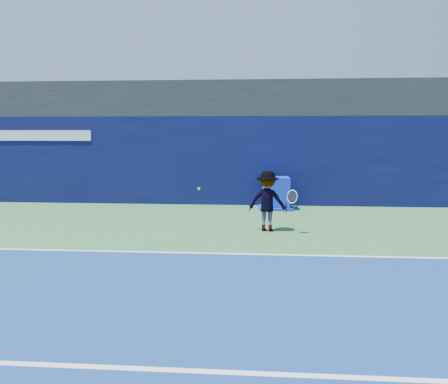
# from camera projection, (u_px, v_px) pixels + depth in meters

# --- Properties ---
(ground) EXTENTS (80.00, 80.00, 0.00)m
(ground) POSITION_uv_depth(u_px,v_px,m) (174.00, 304.00, 7.06)
(ground) COLOR #316D3A
(ground) RESTS_ON ground
(baseline) EXTENTS (24.00, 0.10, 0.01)m
(baseline) POSITION_uv_depth(u_px,v_px,m) (202.00, 253.00, 10.03)
(baseline) COLOR white
(baseline) RESTS_ON ground
(service_line) EXTENTS (24.00, 0.10, 0.01)m
(service_line) POSITION_uv_depth(u_px,v_px,m) (137.00, 369.00, 5.08)
(service_line) COLOR white
(service_line) RESTS_ON ground
(stadium_band) EXTENTS (36.00, 3.00, 1.20)m
(stadium_band) POSITION_uv_depth(u_px,v_px,m) (232.00, 101.00, 18.03)
(stadium_band) COLOR #222127
(stadium_band) RESTS_ON back_wall_assembly
(back_wall_assembly) EXTENTS (36.00, 1.03, 3.00)m
(back_wall_assembly) POSITION_uv_depth(u_px,v_px,m) (230.00, 160.00, 17.28)
(back_wall_assembly) COLOR #0A0D3A
(back_wall_assembly) RESTS_ON ground
(equipment_cart) EXTENTS (1.12, 1.12, 1.02)m
(equipment_cart) POSITION_uv_depth(u_px,v_px,m) (276.00, 194.00, 16.06)
(equipment_cart) COLOR #0E22C4
(equipment_cart) RESTS_ON ground
(tennis_player) EXTENTS (1.25, 0.73, 1.49)m
(tennis_player) POSITION_uv_depth(u_px,v_px,m) (268.00, 201.00, 12.33)
(tennis_player) COLOR white
(tennis_player) RESTS_ON ground
(tennis_ball) EXTENTS (0.07, 0.07, 0.07)m
(tennis_ball) POSITION_uv_depth(u_px,v_px,m) (199.00, 189.00, 13.07)
(tennis_ball) COLOR yellow
(tennis_ball) RESTS_ON ground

